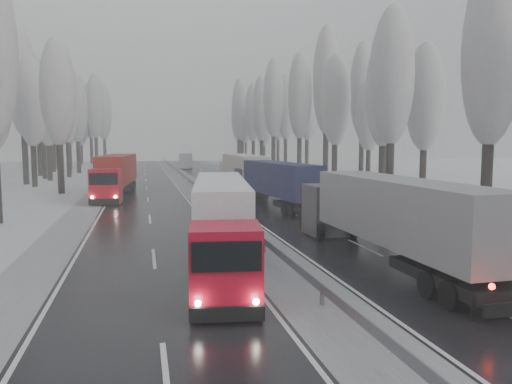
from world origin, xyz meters
name	(u,v)px	position (x,y,z in m)	size (l,w,h in m)	color
ground	(378,357)	(0.00, 0.00, 0.00)	(260.00, 260.00, 0.00)	silver
carriageway_right	(274,204)	(5.25, 30.00, 0.01)	(7.50, 200.00, 0.03)	black
carriageway_left	(149,208)	(-5.25, 30.00, 0.01)	(7.50, 200.00, 0.03)	black
median_slush	(213,206)	(0.00, 30.00, 0.02)	(3.00, 200.00, 0.04)	#AAADB2
shoulder_right	(328,203)	(10.20, 30.00, 0.02)	(2.40, 200.00, 0.04)	#AAADB2
shoulder_left	(85,210)	(-10.20, 30.00, 0.02)	(2.40, 200.00, 0.04)	#AAADB2
median_guardrail	(213,199)	(0.00, 29.99, 0.60)	(0.12, 200.00, 0.76)	slate
tree_16	(492,54)	(15.04, 15.67, 10.67)	(3.60, 3.60, 16.53)	black
tree_18	(392,77)	(14.51, 27.03, 10.70)	(3.60, 3.60, 16.58)	black
tree_19	(425,98)	(20.02, 31.03, 9.42)	(3.60, 3.60, 14.57)	black
tree_20	(383,94)	(17.90, 35.17, 10.14)	(3.60, 3.60, 15.71)	black
tree_21	(385,80)	(20.12, 39.17, 12.00)	(3.60, 3.60, 18.62)	black
tree_22	(336,101)	(17.02, 45.60, 10.24)	(3.60, 3.60, 15.86)	black
tree_23	(369,116)	(23.31, 49.60, 8.77)	(3.60, 3.60, 13.55)	black
tree_24	(327,81)	(17.90, 51.02, 13.19)	(3.60, 3.60, 20.49)	black
tree_25	(363,91)	(24.81, 55.02, 12.52)	(3.60, 3.60, 19.44)	black
tree_26	(300,97)	(17.56, 61.27, 12.10)	(3.60, 3.60, 18.78)	black
tree_27	(335,104)	(24.72, 65.27, 11.36)	(3.60, 3.60, 17.62)	black
tree_28	(274,99)	(16.34, 71.95, 12.64)	(3.60, 3.60, 19.62)	black
tree_29	(307,107)	(23.71, 75.95, 11.67)	(3.60, 3.60, 18.11)	black
tree_30	(262,109)	(16.56, 81.70, 11.52)	(3.60, 3.60, 17.86)	black
tree_31	(286,108)	(22.48, 85.70, 11.97)	(3.60, 3.60, 18.58)	black
tree_32	(253,113)	(16.63, 89.21, 11.18)	(3.60, 3.60, 17.33)	black
tree_33	(264,123)	(19.77, 93.21, 9.26)	(3.60, 3.60, 14.33)	black
tree_34	(242,114)	(15.73, 96.32, 11.37)	(3.60, 3.60, 17.63)	black
tree_35	(278,114)	(24.94, 100.32, 11.77)	(3.60, 3.60, 18.25)	black
tree_36	(239,109)	(17.04, 106.16, 13.02)	(3.60, 3.60, 20.23)	black
tree_37	(264,121)	(24.02, 110.16, 10.56)	(3.60, 3.60, 16.37)	black
tree_38	(238,117)	(18.73, 116.73, 11.59)	(3.60, 3.60, 17.97)	black
tree_39	(246,123)	(21.55, 120.73, 10.45)	(3.60, 3.60, 16.19)	black
tree_62	(58,93)	(-13.94, 43.73, 10.36)	(3.60, 3.60, 16.04)	black
tree_64	(31,103)	(-18.26, 52.71, 9.96)	(3.60, 3.60, 15.42)	black
tree_65	(22,84)	(-20.05, 56.71, 12.55)	(3.60, 3.60, 19.48)	black
tree_66	(47,109)	(-18.16, 62.35, 9.84)	(3.60, 3.60, 15.23)	black
tree_67	(42,102)	(-19.54, 66.35, 11.03)	(3.60, 3.60, 17.09)	black
tree_68	(67,106)	(-16.58, 69.11, 10.75)	(3.60, 3.60, 16.65)	black
tree_69	(37,96)	(-21.42, 73.11, 12.46)	(3.60, 3.60, 19.35)	black
tree_70	(77,108)	(-16.33, 79.19, 11.03)	(3.60, 3.60, 17.09)	black
tree_71	(51,100)	(-21.09, 83.19, 12.63)	(3.60, 3.60, 19.61)	black
tree_72	(69,118)	(-18.93, 88.54, 9.76)	(3.60, 3.60, 15.11)	black
tree_73	(56,112)	(-21.82, 92.54, 11.11)	(3.60, 3.60, 17.22)	black
tree_74	(95,107)	(-15.07, 99.33, 12.67)	(3.60, 3.60, 19.68)	black
tree_75	(52,110)	(-24.20, 103.33, 11.99)	(3.60, 3.60, 18.60)	black
tree_76	(104,113)	(-14.05, 108.72, 11.95)	(3.60, 3.60, 18.55)	black
tree_77	(80,125)	(-19.66, 112.72, 9.26)	(3.60, 3.60, 14.32)	black
tree_78	(90,111)	(-17.56, 115.31, 12.59)	(3.60, 3.60, 19.55)	black
tree_79	(80,119)	(-20.33, 119.31, 11.01)	(3.60, 3.60, 17.07)	black
truck_grey_tarp	(387,214)	(4.73, 8.73, 2.24)	(2.68, 15.03, 3.84)	#414145
truck_blue_box	(275,181)	(4.89, 28.28, 2.18)	(3.75, 14.67, 3.73)	#1A1A42
truck_cream_box	(242,171)	(4.53, 40.46, 2.35)	(2.60, 15.72, 4.02)	beige
box_truck_distant	(186,161)	(2.89, 89.62, 1.57)	(3.45, 8.50, 3.09)	#B9BBC1
truck_red_white	(221,215)	(-2.29, 10.77, 2.12)	(4.07, 14.27, 3.63)	#B30921
truck_red_red	(116,173)	(-8.19, 39.65, 2.36)	(3.74, 15.89, 4.04)	red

